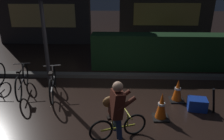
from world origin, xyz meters
The scene contains 11 objects.
ground_plane centered at (0.00, 0.00, 0.00)m, with size 40.00×40.00×0.00m, color black.
sidewalk_curb centered at (0.00, 2.20, 0.06)m, with size 12.00×0.24×0.12m, color #56544F.
hedge_row centered at (1.80, 3.10, 0.62)m, with size 4.80×0.70×1.24m, color #19381C.
street_post centered at (-1.59, 1.20, 1.42)m, with size 0.10×0.10×2.84m, color #2D2D33.
parked_bike_left_mid centered at (-2.33, 1.06, 0.35)m, with size 0.49×1.65×0.77m.
parked_bike_center_left centered at (-1.43, 0.94, 0.35)m, with size 0.48×1.66×0.77m.
traffic_cone_near centered at (1.34, -0.10, 0.31)m, with size 0.36×0.36×0.65m.
traffic_cone_far centered at (1.91, 0.74, 0.29)m, with size 0.36×0.36×0.61m.
blue_crate centered at (2.29, 0.30, 0.15)m, with size 0.44×0.32×0.30m, color #193DB7.
cyclist centered at (0.34, -0.80, 0.63)m, with size 1.14×0.50×1.25m.
closed_umbrella centered at (2.55, 0.05, 0.39)m, with size 0.05×0.05×0.85m, color black.
Camera 1 is at (0.37, -4.42, 2.92)m, focal length 35.19 mm.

